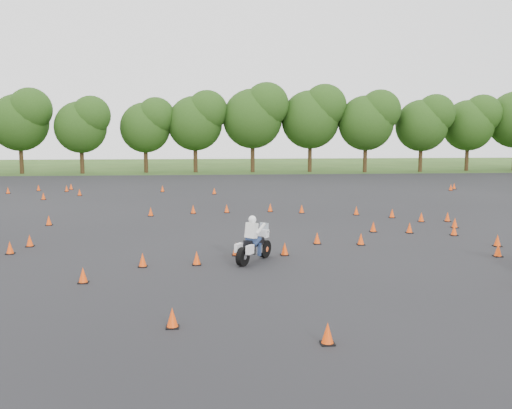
% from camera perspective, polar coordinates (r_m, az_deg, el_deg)
% --- Properties ---
extents(ground, '(140.00, 140.00, 0.00)m').
position_cam_1_polar(ground, '(21.96, 0.89, -4.46)').
color(ground, '#2D5119').
rests_on(ground, ground).
extents(asphalt_pad, '(62.00, 62.00, 0.00)m').
position_cam_1_polar(asphalt_pad, '(27.83, -0.35, -1.91)').
color(asphalt_pad, black).
rests_on(asphalt_pad, ground).
extents(treeline, '(87.16, 31.85, 10.74)m').
position_cam_1_polar(treeline, '(56.76, 1.89, 7.51)').
color(treeline, '#214012').
rests_on(treeline, ground).
extents(traffic_cones, '(36.27, 33.25, 0.45)m').
position_cam_1_polar(traffic_cones, '(26.65, -1.73, -1.84)').
color(traffic_cones, '#FB470A').
rests_on(traffic_cones, asphalt_pad).
extents(rider_white, '(1.76, 2.11, 1.64)m').
position_cam_1_polar(rider_white, '(19.67, -0.21, -3.41)').
color(rider_white, silver).
rests_on(rider_white, ground).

